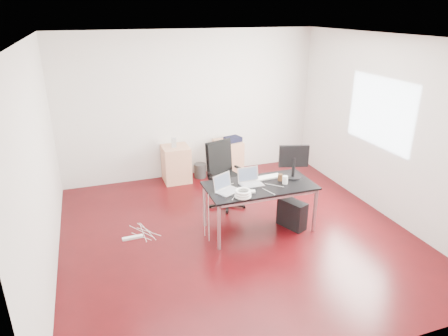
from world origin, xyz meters
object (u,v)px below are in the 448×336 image
object	(u,v)px
filing_cabinet_left	(176,164)
filing_cabinet_right	(228,158)
office_chair	(224,171)
desk	(260,188)
pc_tower	(292,214)

from	to	relation	value
filing_cabinet_left	filing_cabinet_right	world-z (taller)	same
office_chair	filing_cabinet_left	xyz separation A→B (m)	(-0.55, 1.25, -0.26)
desk	pc_tower	distance (m)	0.69
filing_cabinet_left	desk	bearing A→B (deg)	-70.66
desk	pc_tower	bearing A→B (deg)	-12.99
office_chair	filing_cabinet_right	bearing A→B (deg)	51.43
desk	office_chair	bearing A→B (deg)	103.26
office_chair	pc_tower	world-z (taller)	office_chair
office_chair	filing_cabinet_right	xyz separation A→B (m)	(0.52, 1.25, -0.26)
office_chair	filing_cabinet_left	bearing A→B (deg)	97.54
desk	office_chair	xyz separation A→B (m)	(-0.22, 0.95, -0.07)
desk	filing_cabinet_left	bearing A→B (deg)	109.34
pc_tower	filing_cabinet_right	bearing A→B (deg)	73.05
filing_cabinet_left	pc_tower	distance (m)	2.64
desk	pc_tower	xyz separation A→B (m)	(0.50, -0.12, -0.46)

